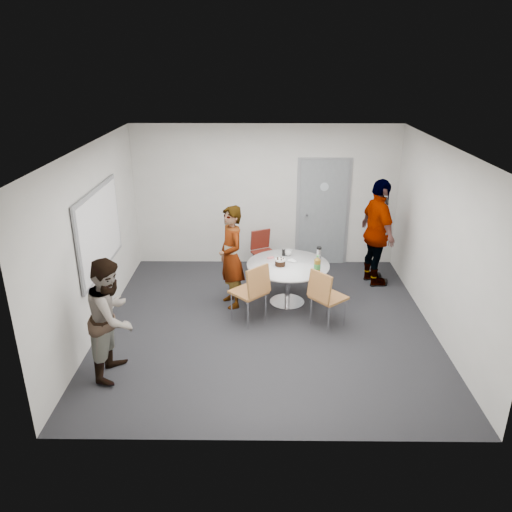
{
  "coord_description": "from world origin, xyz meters",
  "views": [
    {
      "loc": [
        -0.09,
        -6.72,
        3.84
      ],
      "look_at": [
        -0.16,
        0.25,
        1.03
      ],
      "focal_mm": 35.0,
      "sensor_mm": 36.0,
      "label": 1
    }
  ],
  "objects_px": {
    "chair_near_right": "(325,293)",
    "person_right": "(378,233)",
    "chair_near_left": "(253,288)",
    "whiteboard": "(100,230)",
    "person_main": "(231,257)",
    "person_left": "(112,318)",
    "chair_far": "(263,248)",
    "table": "(290,269)",
    "door": "(323,213)"
  },
  "relations": [
    {
      "from": "chair_near_left",
      "to": "whiteboard",
      "type": "bearing_deg",
      "value": 131.25
    },
    {
      "from": "whiteboard",
      "to": "chair_near_right",
      "type": "height_order",
      "value": "whiteboard"
    },
    {
      "from": "person_left",
      "to": "person_right",
      "type": "distance_m",
      "value": 4.78
    },
    {
      "from": "whiteboard",
      "to": "door",
      "type": "bearing_deg",
      "value": 32.66
    },
    {
      "from": "person_left",
      "to": "person_right",
      "type": "height_order",
      "value": "person_right"
    },
    {
      "from": "whiteboard",
      "to": "person_right",
      "type": "height_order",
      "value": "whiteboard"
    },
    {
      "from": "person_right",
      "to": "chair_far",
      "type": "bearing_deg",
      "value": 65.27
    },
    {
      "from": "door",
      "to": "person_right",
      "type": "bearing_deg",
      "value": -48.59
    },
    {
      "from": "table",
      "to": "chair_near_right",
      "type": "relative_size",
      "value": 1.44
    },
    {
      "from": "table",
      "to": "chair_near_right",
      "type": "distance_m",
      "value": 0.93
    },
    {
      "from": "table",
      "to": "person_left",
      "type": "xyz_separation_m",
      "value": [
        -2.33,
        -1.96,
        0.18
      ]
    },
    {
      "from": "table",
      "to": "chair_far",
      "type": "distance_m",
      "value": 1.31
    },
    {
      "from": "whiteboard",
      "to": "person_right",
      "type": "distance_m",
      "value": 4.63
    },
    {
      "from": "chair_near_right",
      "to": "person_left",
      "type": "distance_m",
      "value": 3.05
    },
    {
      "from": "table",
      "to": "door",
      "type": "bearing_deg",
      "value": 67.85
    },
    {
      "from": "whiteboard",
      "to": "chair_near_left",
      "type": "xyz_separation_m",
      "value": [
        2.26,
        -0.16,
        -0.86
      ]
    },
    {
      "from": "chair_near_right",
      "to": "table",
      "type": "bearing_deg",
      "value": 171.2
    },
    {
      "from": "whiteboard",
      "to": "person_right",
      "type": "xyz_separation_m",
      "value": [
        4.41,
        1.32,
        -0.49
      ]
    },
    {
      "from": "whiteboard",
      "to": "person_left",
      "type": "bearing_deg",
      "value": -70.58
    },
    {
      "from": "chair_near_left",
      "to": "person_main",
      "type": "height_order",
      "value": "person_main"
    },
    {
      "from": "chair_far",
      "to": "person_right",
      "type": "relative_size",
      "value": 0.44
    },
    {
      "from": "chair_near_right",
      "to": "person_right",
      "type": "xyz_separation_m",
      "value": [
        1.09,
        1.6,
        0.39
      ]
    },
    {
      "from": "chair_far",
      "to": "person_main",
      "type": "distance_m",
      "value": 1.42
    },
    {
      "from": "whiteboard",
      "to": "chair_near_left",
      "type": "distance_m",
      "value": 2.42
    },
    {
      "from": "person_main",
      "to": "person_left",
      "type": "bearing_deg",
      "value": -59.09
    },
    {
      "from": "whiteboard",
      "to": "chair_far",
      "type": "xyz_separation_m",
      "value": [
        2.41,
        1.74,
        -0.94
      ]
    },
    {
      "from": "door",
      "to": "table",
      "type": "xyz_separation_m",
      "value": [
        -0.72,
        -1.77,
        -0.42
      ]
    },
    {
      "from": "whiteboard",
      "to": "table",
      "type": "distance_m",
      "value": 3.01
    },
    {
      "from": "whiteboard",
      "to": "chair_near_left",
      "type": "relative_size",
      "value": 1.98
    },
    {
      "from": "chair_near_right",
      "to": "door",
      "type": "bearing_deg",
      "value": 134.66
    },
    {
      "from": "whiteboard",
      "to": "chair_near_right",
      "type": "distance_m",
      "value": 3.45
    },
    {
      "from": "chair_near_left",
      "to": "person_right",
      "type": "height_order",
      "value": "person_right"
    },
    {
      "from": "whiteboard",
      "to": "table",
      "type": "bearing_deg",
      "value": 10.26
    },
    {
      "from": "whiteboard",
      "to": "person_main",
      "type": "distance_m",
      "value": 2.05
    },
    {
      "from": "person_main",
      "to": "person_left",
      "type": "xyz_separation_m",
      "value": [
        -1.39,
        -1.91,
        -0.05
      ]
    },
    {
      "from": "chair_near_right",
      "to": "person_right",
      "type": "distance_m",
      "value": 1.97
    },
    {
      "from": "chair_far",
      "to": "person_main",
      "type": "height_order",
      "value": "person_main"
    },
    {
      "from": "table",
      "to": "chair_near_left",
      "type": "bearing_deg",
      "value": -131.09
    },
    {
      "from": "whiteboard",
      "to": "person_right",
      "type": "relative_size",
      "value": 0.99
    },
    {
      "from": "whiteboard",
      "to": "person_right",
      "type": "bearing_deg",
      "value": 16.64
    },
    {
      "from": "chair_near_right",
      "to": "person_left",
      "type": "xyz_separation_m",
      "value": [
        -2.81,
        -1.17,
        0.23
      ]
    },
    {
      "from": "door",
      "to": "person_main",
      "type": "bearing_deg",
      "value": -132.32
    },
    {
      "from": "table",
      "to": "chair_far",
      "type": "bearing_deg",
      "value": 109.38
    },
    {
      "from": "table",
      "to": "person_right",
      "type": "distance_m",
      "value": 1.8
    },
    {
      "from": "chair_far",
      "to": "whiteboard",
      "type": "bearing_deg",
      "value": 9.84
    },
    {
      "from": "chair_far",
      "to": "person_main",
      "type": "bearing_deg",
      "value": 42.31
    },
    {
      "from": "door",
      "to": "chair_far",
      "type": "relative_size",
      "value": 2.54
    },
    {
      "from": "chair_near_left",
      "to": "person_left",
      "type": "bearing_deg",
      "value": 171.72
    },
    {
      "from": "door",
      "to": "chair_far",
      "type": "distance_m",
      "value": 1.37
    },
    {
      "from": "person_right",
      "to": "person_left",
      "type": "bearing_deg",
      "value": 112.61
    }
  ]
}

